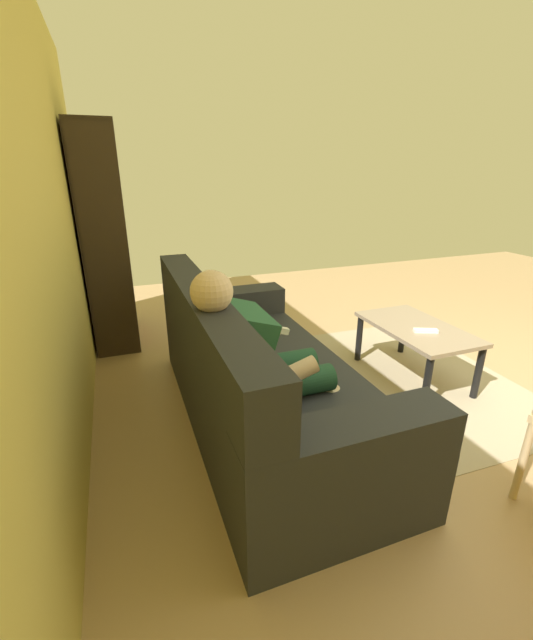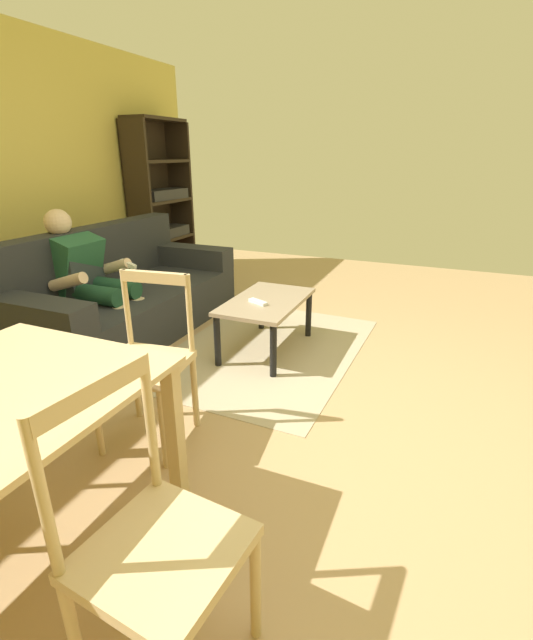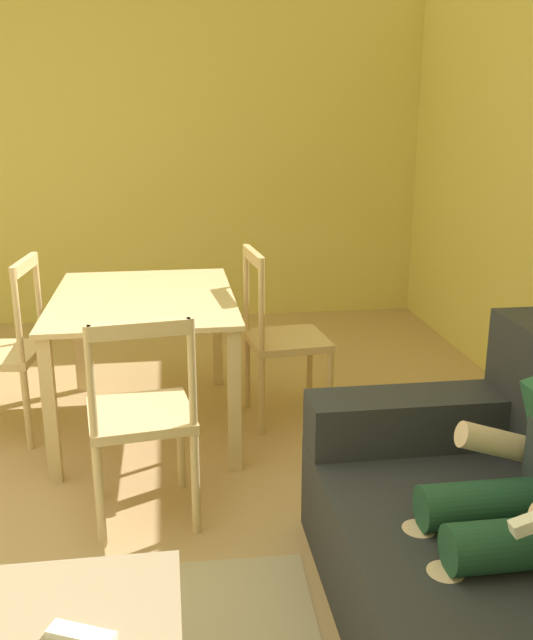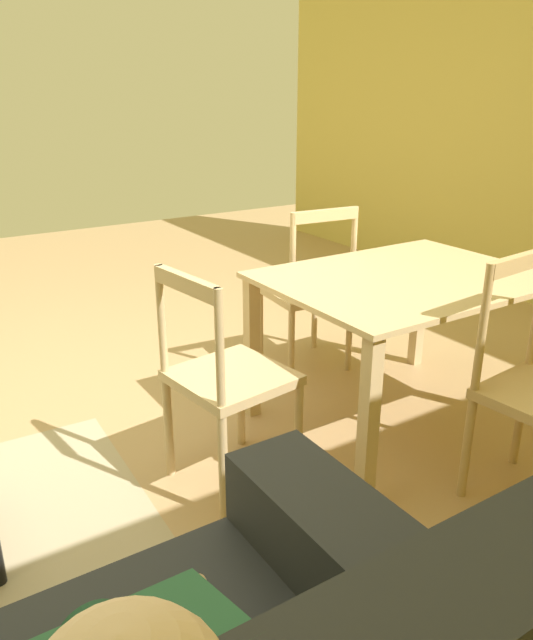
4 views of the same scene
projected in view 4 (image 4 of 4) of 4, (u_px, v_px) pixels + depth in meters
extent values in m
plane|color=tan|center=(89.00, 421.00, 3.03)|extent=(8.93, 8.93, 0.00)
cube|color=#282B30|center=(376.00, 578.00, 1.39)|extent=(0.24, 0.96, 0.21)
cube|color=#D1B27F|center=(405.00, 278.00, 2.80)|extent=(1.24, 0.94, 0.02)
cube|color=#D1B27F|center=(419.00, 307.00, 3.55)|extent=(0.06, 0.06, 0.71)
cube|color=#D1B27F|center=(252.00, 348.00, 2.98)|extent=(0.06, 0.06, 0.71)
cube|color=#D1B27F|center=(368.00, 423.00, 2.31)|extent=(0.06, 0.06, 0.71)
cylinder|color=tan|center=(467.00, 446.00, 2.40)|extent=(0.04, 0.04, 0.46)
cylinder|color=tan|center=(520.00, 416.00, 2.62)|extent=(0.04, 0.04, 0.46)
cylinder|color=tan|center=(482.00, 331.00, 2.23)|extent=(0.03, 0.03, 0.51)
cube|color=tan|center=(520.00, 263.00, 2.26)|extent=(0.38, 0.07, 0.06)
cube|color=#D1B27F|center=(232.00, 377.00, 2.43)|extent=(0.47, 0.47, 0.04)
cylinder|color=#D1B27F|center=(298.00, 431.00, 2.49)|extent=(0.04, 0.04, 0.46)
cylinder|color=#D1B27F|center=(241.00, 398.00, 2.76)|extent=(0.04, 0.04, 0.46)
cylinder|color=#D1B27F|center=(223.00, 466.00, 2.26)|extent=(0.04, 0.04, 0.46)
cylinder|color=#D1B27F|center=(168.00, 426.00, 2.53)|extent=(0.04, 0.04, 0.46)
cylinder|color=#D1B27F|center=(220.00, 352.00, 2.10)|extent=(0.03, 0.03, 0.46)
cylinder|color=#D1B27F|center=(162.00, 322.00, 2.37)|extent=(0.03, 0.03, 0.46)
cube|color=#D1B27F|center=(187.00, 284.00, 2.17)|extent=(0.09, 0.38, 0.06)
cube|color=#D1B27F|center=(305.00, 292.00, 3.51)|extent=(0.46, 0.46, 0.04)
cylinder|color=#D1B27F|center=(315.00, 314.00, 3.83)|extent=(0.04, 0.04, 0.45)
cylinder|color=#D1B27F|center=(260.00, 324.00, 3.67)|extent=(0.04, 0.04, 0.45)
cylinder|color=#D1B27F|center=(349.00, 334.00, 3.51)|extent=(0.04, 0.04, 0.45)
cylinder|color=#D1B27F|center=(291.00, 346.00, 3.35)|extent=(0.04, 0.04, 0.45)
cylinder|color=#D1B27F|center=(353.00, 253.00, 3.34)|extent=(0.03, 0.03, 0.51)
cylinder|color=#D1B27F|center=(293.00, 261.00, 3.18)|extent=(0.03, 0.03, 0.51)
cube|color=#D1B27F|center=(325.00, 215.00, 3.18)|extent=(0.38, 0.07, 0.06)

